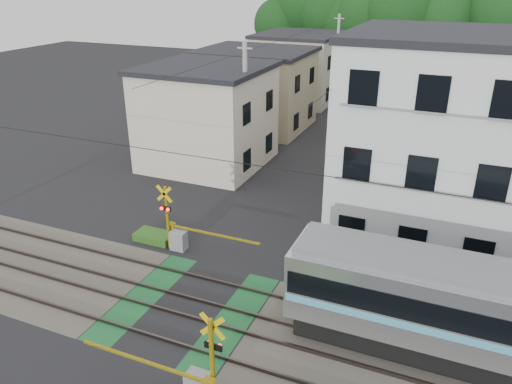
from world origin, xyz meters
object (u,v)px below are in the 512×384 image
at_px(apartment_block, 462,143).
at_px(pedestrian, 354,111).
at_px(crossing_signal_near, 200,381).
at_px(crossing_signal_far, 177,235).

bearing_deg(apartment_block, pedestrian, 115.37).
bearing_deg(pedestrian, crossing_signal_near, 111.33).
relative_size(crossing_signal_near, apartment_block, 0.46).
relative_size(crossing_signal_far, pedestrian, 2.64).
bearing_deg(pedestrian, crossing_signal_far, 100.39).
xyz_separation_m(crossing_signal_near, apartment_block, (5.91, 13.15, 3.94)).
height_order(apartment_block, pedestrian, apartment_block).
relative_size(crossing_signal_far, apartment_block, 0.46).
xyz_separation_m(apartment_block, pedestrian, (-8.52, 17.97, -3.76)).
xyz_separation_m(crossing_signal_far, apartment_block, (11.09, 5.84, 3.94)).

